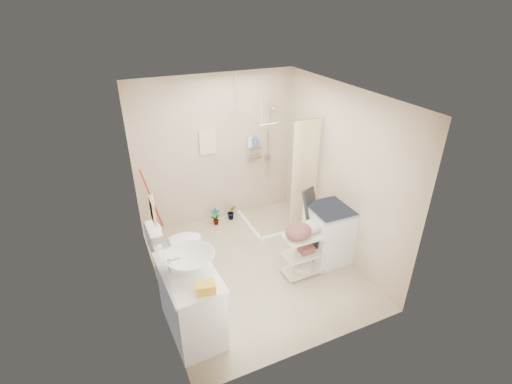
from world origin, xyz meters
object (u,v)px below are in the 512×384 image
washing_machine (329,233)px  laundry_rack (303,251)px  toilet (176,244)px  vanity (191,301)px

washing_machine → laundry_rack: washing_machine is taller
washing_machine → laundry_rack: size_ratio=1.11×
toilet → washing_machine: bearing=-110.5°
vanity → toilet: 1.27m
vanity → washing_machine: (2.30, 0.53, -0.01)m
laundry_rack → toilet: bearing=150.1°
vanity → washing_machine: bearing=9.9°
vanity → washing_machine: size_ratio=1.16×
toilet → washing_machine: washing_machine is taller
vanity → toilet: vanity is taller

